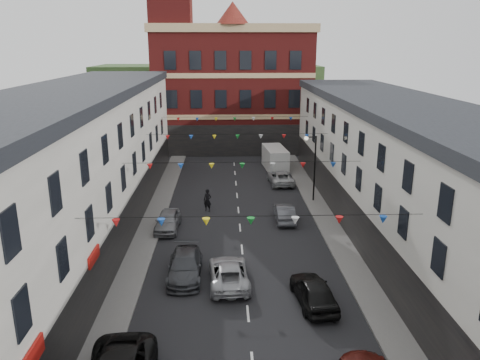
{
  "coord_description": "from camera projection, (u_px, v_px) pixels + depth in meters",
  "views": [
    {
      "loc": [
        -1.17,
        -25.58,
        13.56
      ],
      "look_at": [
        -0.02,
        7.35,
        4.02
      ],
      "focal_mm": 35.0,
      "sensor_mm": 36.0,
      "label": 1
    }
  ],
  "objects": [
    {
      "name": "ground",
      "position": [
        245.0,
        277.0,
        28.37
      ],
      "size": [
        160.0,
        160.0,
        0.0
      ],
      "primitive_type": "plane",
      "color": "black",
      "rests_on": "ground"
    },
    {
      "name": "pavement_left",
      "position": [
        136.0,
        263.0,
        30.04
      ],
      "size": [
        1.8,
        64.0,
        0.15
      ],
      "primitive_type": "cube",
      "color": "#605E5B",
      "rests_on": "ground"
    },
    {
      "name": "pavement_right",
      "position": [
        349.0,
        260.0,
        30.5
      ],
      "size": [
        1.8,
        64.0,
        0.15
      ],
      "primitive_type": "cube",
      "color": "#605E5B",
      "rests_on": "ground"
    },
    {
      "name": "terrace_left",
      "position": [
        44.0,
        190.0,
        27.45
      ],
      "size": [
        8.4,
        56.0,
        10.7
      ],
      "color": "beige",
      "rests_on": "ground"
    },
    {
      "name": "terrace_right",
      "position": [
        438.0,
        194.0,
        28.37
      ],
      "size": [
        8.4,
        56.0,
        9.7
      ],
      "color": "beige",
      "rests_on": "ground"
    },
    {
      "name": "civic_building",
      "position": [
        232.0,
        87.0,
        62.53
      ],
      "size": [
        20.6,
        13.3,
        18.5
      ],
      "color": "maroon",
      "rests_on": "ground"
    },
    {
      "name": "clock_tower",
      "position": [
        172.0,
        33.0,
        57.56
      ],
      "size": [
        5.6,
        5.6,
        30.0
      ],
      "color": "maroon",
      "rests_on": "ground"
    },
    {
      "name": "distant_hill",
      "position": [
        208.0,
        93.0,
        86.36
      ],
      "size": [
        40.0,
        14.0,
        10.0
      ],
      "primitive_type": "cube",
      "color": "#2A4922",
      "rests_on": "ground"
    },
    {
      "name": "street_lamp",
      "position": [
        312.0,
        159.0,
        40.94
      ],
      "size": [
        1.1,
        0.36,
        6.0
      ],
      "color": "black",
      "rests_on": "ground"
    },
    {
      "name": "car_left_d",
      "position": [
        185.0,
        266.0,
        28.22
      ],
      "size": [
        2.06,
        4.97,
        1.44
      ],
      "primitive_type": "imported",
      "rotation": [
        0.0,
        0.0,
        0.01
      ],
      "color": "#37393E",
      "rests_on": "ground"
    },
    {
      "name": "car_left_e",
      "position": [
        168.0,
        221.0,
        35.47
      ],
      "size": [
        1.85,
        4.28,
        1.44
      ],
      "primitive_type": "imported",
      "rotation": [
        0.0,
        0.0,
        -0.04
      ],
      "color": "gray",
      "rests_on": "ground"
    },
    {
      "name": "car_right_d",
      "position": [
        314.0,
        291.0,
        25.23
      ],
      "size": [
        2.29,
        4.68,
        1.54
      ],
      "primitive_type": "imported",
      "rotation": [
        0.0,
        0.0,
        3.25
      ],
      "color": "black",
      "rests_on": "ground"
    },
    {
      "name": "car_right_e",
      "position": [
        284.0,
        213.0,
        37.29
      ],
      "size": [
        1.43,
        4.1,
        1.35
      ],
      "primitive_type": "imported",
      "rotation": [
        0.0,
        0.0,
        3.14
      ],
      "color": "#4D4E55",
      "rests_on": "ground"
    },
    {
      "name": "car_right_f",
      "position": [
        280.0,
        177.0,
        47.25
      ],
      "size": [
        2.54,
        4.98,
        1.35
      ],
      "primitive_type": "imported",
      "rotation": [
        0.0,
        0.0,
        3.21
      ],
      "color": "#A8AAAD",
      "rests_on": "ground"
    },
    {
      "name": "moving_car",
      "position": [
        229.0,
        273.0,
        27.46
      ],
      "size": [
        2.51,
        5.03,
        1.37
      ],
      "primitive_type": "imported",
      "rotation": [
        0.0,
        0.0,
        3.19
      ],
      "color": "#9FA0A6",
      "rests_on": "ground"
    },
    {
      "name": "white_van",
      "position": [
        275.0,
        158.0,
        52.74
      ],
      "size": [
        2.62,
        5.73,
        2.46
      ],
      "primitive_type": "cube",
      "rotation": [
        0.0,
        0.0,
        0.09
      ],
      "color": "silver",
      "rests_on": "ground"
    },
    {
      "name": "pedestrian",
      "position": [
        207.0,
        200.0,
        39.35
      ],
      "size": [
        0.84,
        0.71,
        1.94
      ],
      "primitive_type": "imported",
      "rotation": [
        0.0,
        0.0,
        -0.42
      ],
      "color": "black",
      "rests_on": "ground"
    }
  ]
}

